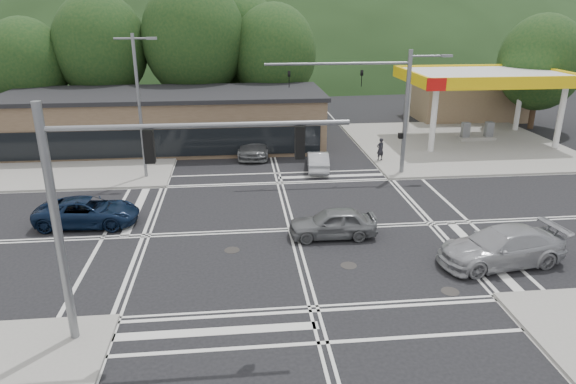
{
  "coord_description": "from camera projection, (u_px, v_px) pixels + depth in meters",
  "views": [
    {
      "loc": [
        -2.62,
        -23.26,
        10.53
      ],
      "look_at": [
        -0.04,
        1.65,
        1.4
      ],
      "focal_mm": 32.0,
      "sensor_mm": 36.0,
      "label": 1
    }
  ],
  "objects": [
    {
      "name": "car_blue_west",
      "position": [
        88.0,
        212.0,
        25.96
      ],
      "size": [
        5.18,
        2.6,
        1.41
      ],
      "primitive_type": "imported",
      "rotation": [
        0.0,
        0.0,
        1.52
      ],
      "color": "black",
      "rests_on": "ground"
    },
    {
      "name": "signal_mast_ne",
      "position": [
        388.0,
        98.0,
        32.2
      ],
      "size": [
        11.65,
        0.3,
        8.0
      ],
      "color": "slate",
      "rests_on": "ground"
    },
    {
      "name": "gas_station_canopy",
      "position": [
        484.0,
        79.0,
        40.46
      ],
      "size": [
        12.32,
        8.34,
        5.75
      ],
      "color": "silver",
      "rests_on": "ground"
    },
    {
      "name": "commercial_row",
      "position": [
        167.0,
        121.0,
        40.03
      ],
      "size": [
        24.0,
        8.0,
        4.0
      ],
      "primitive_type": "cube",
      "color": "brown",
      "rests_on": "ground"
    },
    {
      "name": "streetlight_nw",
      "position": [
        140.0,
        100.0,
        31.47
      ],
      "size": [
        2.5,
        0.25,
        9.0
      ],
      "color": "slate",
      "rests_on": "ground"
    },
    {
      "name": "car_silver_east",
      "position": [
        501.0,
        247.0,
        21.98
      ],
      "size": [
        5.79,
        2.99,
        1.61
      ],
      "primitive_type": "imported",
      "rotation": [
        0.0,
        0.0,
        -1.43
      ],
      "color": "#999AA0",
      "rests_on": "ground"
    },
    {
      "name": "sidewalk_ne",
      "position": [
        458.0,
        144.0,
        41.05
      ],
      "size": [
        16.0,
        16.0,
        0.15
      ],
      "primitive_type": "cube",
      "color": "gray",
      "rests_on": "ground"
    },
    {
      "name": "convenience_store",
      "position": [
        467.0,
        99.0,
        50.25
      ],
      "size": [
        10.0,
        6.0,
        3.8
      ],
      "primitive_type": "cube",
      "color": "#846B4F",
      "rests_on": "ground"
    },
    {
      "name": "tree_n_b",
      "position": [
        194.0,
        39.0,
        44.78
      ],
      "size": [
        9.0,
        9.0,
        12.98
      ],
      "color": "#382619",
      "rests_on": "ground"
    },
    {
      "name": "car_northbound",
      "position": [
        254.0,
        144.0,
        38.22
      ],
      "size": [
        2.71,
        5.61,
        1.57
      ],
      "primitive_type": "imported",
      "rotation": [
        0.0,
        0.0,
        -0.09
      ],
      "color": "#5C5F61",
      "rests_on": "ground"
    },
    {
      "name": "tree_n_e",
      "position": [
        239.0,
        43.0,
        49.13
      ],
      "size": [
        8.4,
        8.4,
        11.98
      ],
      "color": "#382619",
      "rests_on": "ground"
    },
    {
      "name": "car_grey_center",
      "position": [
        333.0,
        223.0,
        24.59
      ],
      "size": [
        4.22,
        1.74,
        1.43
      ],
      "primitive_type": "imported",
      "rotation": [
        0.0,
        0.0,
        -1.58
      ],
      "color": "slate",
      "rests_on": "ground"
    },
    {
      "name": "tree_n_d",
      "position": [
        26.0,
        65.0,
        43.16
      ],
      "size": [
        6.8,
        6.8,
        9.76
      ],
      "color": "#382619",
      "rests_on": "ground"
    },
    {
      "name": "car_queue_a",
      "position": [
        318.0,
        161.0,
        34.68
      ],
      "size": [
        1.76,
        4.01,
        1.28
      ],
      "primitive_type": "imported",
      "rotation": [
        0.0,
        0.0,
        3.04
      ],
      "color": "#ADAFB4",
      "rests_on": "ground"
    },
    {
      "name": "pedestrian",
      "position": [
        380.0,
        149.0,
        36.29
      ],
      "size": [
        0.69,
        0.58,
        1.61
      ],
      "primitive_type": "imported",
      "rotation": [
        0.0,
        0.0,
        3.53
      ],
      "color": "black",
      "rests_on": "sidewalk_ne"
    },
    {
      "name": "sidewalk_nw",
      "position": [
        70.0,
        155.0,
        38.14
      ],
      "size": [
        16.0,
        16.0,
        0.15
      ],
      "primitive_type": "cube",
      "color": "gray",
      "rests_on": "ground"
    },
    {
      "name": "tree_n_a",
      "position": [
        101.0,
        47.0,
        44.23
      ],
      "size": [
        8.0,
        8.0,
        11.75
      ],
      "color": "#382619",
      "rests_on": "ground"
    },
    {
      "name": "tree_n_c",
      "position": [
        274.0,
        53.0,
        45.9
      ],
      "size": [
        7.6,
        7.6,
        10.87
      ],
      "color": "#382619",
      "rests_on": "ground"
    },
    {
      "name": "car_queue_b",
      "position": [
        299.0,
        136.0,
        40.97
      ],
      "size": [
        1.73,
        4.23,
        1.44
      ],
      "primitive_type": "imported",
      "rotation": [
        0.0,
        0.0,
        3.13
      ],
      "color": "silver",
      "rests_on": "ground"
    },
    {
      "name": "ground",
      "position": [
        292.0,
        230.0,
        25.6
      ],
      "size": [
        120.0,
        120.0,
        0.0
      ],
      "primitive_type": "plane",
      "color": "black",
      "rests_on": "ground"
    },
    {
      "name": "hill_north",
      "position": [
        246.0,
        58.0,
        109.71
      ],
      "size": [
        252.0,
        126.0,
        140.0
      ],
      "primitive_type": "ellipsoid",
      "color": "#1E3518",
      "rests_on": "ground"
    },
    {
      "name": "signal_mast_sw",
      "position": [
        114.0,
        195.0,
        15.57
      ],
      "size": [
        9.14,
        0.28,
        8.0
      ],
      "color": "slate",
      "rests_on": "ground"
    },
    {
      "name": "tree_ne",
      "position": [
        541.0,
        63.0,
        44.61
      ],
      "size": [
        7.2,
        7.2,
        9.99
      ],
      "color": "#382619",
      "rests_on": "ground"
    }
  ]
}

